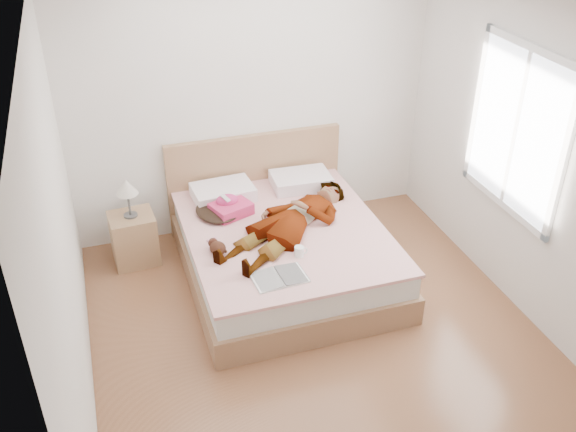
# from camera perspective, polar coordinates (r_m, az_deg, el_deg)

# --- Properties ---
(ground) EXTENTS (4.00, 4.00, 0.00)m
(ground) POSITION_cam_1_polar(r_m,az_deg,el_deg) (5.37, 2.84, -10.93)
(ground) COLOR #522F19
(ground) RESTS_ON ground
(woman) EXTENTS (1.71, 1.48, 0.23)m
(woman) POSITION_cam_1_polar(r_m,az_deg,el_deg) (5.73, 0.24, -0.09)
(woman) COLOR white
(woman) RESTS_ON bed
(hair) EXTENTS (0.46, 0.54, 0.07)m
(hair) POSITION_cam_1_polar(r_m,az_deg,el_deg) (6.02, -6.27, 0.53)
(hair) COLOR black
(hair) RESTS_ON bed
(phone) EXTENTS (0.09, 0.10, 0.05)m
(phone) POSITION_cam_1_polar(r_m,az_deg,el_deg) (5.92, -5.58, 1.59)
(phone) COLOR silver
(phone) RESTS_ON bed
(room_shell) EXTENTS (4.00, 4.00, 4.00)m
(room_shell) POSITION_cam_1_polar(r_m,az_deg,el_deg) (5.56, 19.67, 7.19)
(room_shell) COLOR white
(room_shell) RESTS_ON ground
(bed) EXTENTS (1.80, 2.08, 1.00)m
(bed) POSITION_cam_1_polar(r_m,az_deg,el_deg) (5.97, -0.55, -2.61)
(bed) COLOR brown
(bed) RESTS_ON ground
(towel) EXTENTS (0.42, 0.38, 0.18)m
(towel) POSITION_cam_1_polar(r_m,az_deg,el_deg) (5.99, -5.16, 0.83)
(towel) COLOR #E33D6B
(towel) RESTS_ON bed
(magazine) EXTENTS (0.45, 0.31, 0.03)m
(magazine) POSITION_cam_1_polar(r_m,az_deg,el_deg) (5.15, -0.78, -5.47)
(magazine) COLOR white
(magazine) RESTS_ON bed
(coffee_mug) EXTENTS (0.12, 0.09, 0.09)m
(coffee_mug) POSITION_cam_1_polar(r_m,az_deg,el_deg) (5.39, 1.03, -3.16)
(coffee_mug) COLOR white
(coffee_mug) RESTS_ON bed
(plush_toy) EXTENTS (0.17, 0.22, 0.11)m
(plush_toy) POSITION_cam_1_polar(r_m,az_deg,el_deg) (5.45, -6.34, -2.77)
(plush_toy) COLOR black
(plush_toy) RESTS_ON bed
(nightstand) EXTENTS (0.43, 0.39, 0.89)m
(nightstand) POSITION_cam_1_polar(r_m,az_deg,el_deg) (6.26, -13.57, -1.64)
(nightstand) COLOR #8C5F40
(nightstand) RESTS_ON ground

